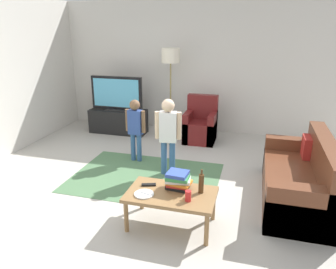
# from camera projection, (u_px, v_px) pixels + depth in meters

# --- Properties ---
(ground) EXTENTS (7.80, 7.80, 0.00)m
(ground) POSITION_uv_depth(u_px,v_px,m) (156.00, 192.00, 4.51)
(ground) COLOR #B2ADA3
(wall_back) EXTENTS (6.00, 0.12, 2.70)m
(wall_back) POSITION_uv_depth(u_px,v_px,m) (199.00, 68.00, 6.81)
(wall_back) COLOR silver
(wall_back) RESTS_ON ground
(area_rug) EXTENTS (2.20, 1.60, 0.01)m
(area_rug) POSITION_uv_depth(u_px,v_px,m) (145.00, 177.00, 4.94)
(area_rug) COLOR #4C724C
(area_rug) RESTS_ON ground
(tv_stand) EXTENTS (1.20, 0.44, 0.50)m
(tv_stand) POSITION_uv_depth(u_px,v_px,m) (118.00, 121.00, 6.93)
(tv_stand) COLOR black
(tv_stand) RESTS_ON ground
(tv) EXTENTS (1.10, 0.28, 0.71)m
(tv) POSITION_uv_depth(u_px,v_px,m) (117.00, 94.00, 6.71)
(tv) COLOR black
(tv) RESTS_ON tv_stand
(couch) EXTENTS (0.80, 1.80, 0.86)m
(couch) POSITION_uv_depth(u_px,v_px,m) (303.00, 181.00, 4.19)
(couch) COLOR brown
(couch) RESTS_ON ground
(armchair) EXTENTS (0.60, 0.60, 0.90)m
(armchair) POSITION_uv_depth(u_px,v_px,m) (201.00, 126.00, 6.42)
(armchair) COLOR maroon
(armchair) RESTS_ON ground
(floor_lamp) EXTENTS (0.36, 0.36, 1.78)m
(floor_lamp) POSITION_uv_depth(u_px,v_px,m) (171.00, 60.00, 6.36)
(floor_lamp) COLOR #262626
(floor_lamp) RESTS_ON ground
(child_near_tv) EXTENTS (0.35, 0.17, 1.06)m
(child_near_tv) POSITION_uv_depth(u_px,v_px,m) (135.00, 125.00, 5.35)
(child_near_tv) COLOR #33598C
(child_near_tv) RESTS_ON ground
(child_center) EXTENTS (0.40, 0.19, 1.19)m
(child_center) POSITION_uv_depth(u_px,v_px,m) (168.00, 130.00, 4.83)
(child_center) COLOR #33598C
(child_center) RESTS_ON ground
(coffee_table) EXTENTS (1.00, 0.60, 0.42)m
(coffee_table) POSITION_uv_depth(u_px,v_px,m) (171.00, 197.00, 3.65)
(coffee_table) COLOR olive
(coffee_table) RESTS_ON ground
(book_stack) EXTENTS (0.31, 0.24, 0.21)m
(book_stack) POSITION_uv_depth(u_px,v_px,m) (178.00, 180.00, 3.70)
(book_stack) COLOR black
(book_stack) RESTS_ON coffee_table
(bottle) EXTENTS (0.06, 0.06, 0.28)m
(bottle) POSITION_uv_depth(u_px,v_px,m) (201.00, 183.00, 3.61)
(bottle) COLOR #4C3319
(bottle) RESTS_ON coffee_table
(tv_remote) EXTENTS (0.18, 0.10, 0.02)m
(tv_remote) POSITION_uv_depth(u_px,v_px,m) (149.00, 185.00, 3.80)
(tv_remote) COLOR black
(tv_remote) RESTS_ON coffee_table
(soda_can) EXTENTS (0.07, 0.07, 0.12)m
(soda_can) POSITION_uv_depth(u_px,v_px,m) (188.00, 196.00, 3.45)
(soda_can) COLOR red
(soda_can) RESTS_ON coffee_table
(plate) EXTENTS (0.22, 0.22, 0.02)m
(plate) POSITION_uv_depth(u_px,v_px,m) (144.00, 194.00, 3.59)
(plate) COLOR white
(plate) RESTS_ON coffee_table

